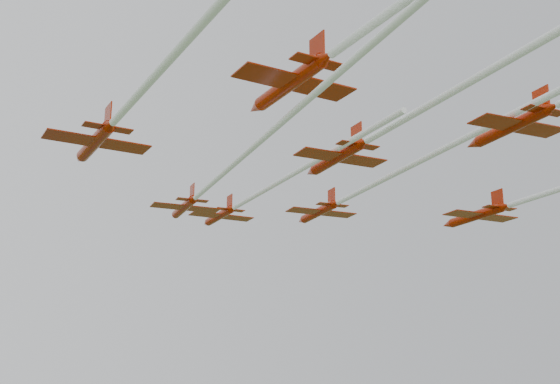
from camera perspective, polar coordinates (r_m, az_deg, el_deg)
jet_lead at (r=90.12m, az=-2.36°, el=-0.47°), size 13.24×49.39×2.69m
jet_row2_left at (r=66.11m, az=-3.68°, el=2.36°), size 19.51×63.17×2.39m
jet_row2_right at (r=82.30m, az=7.46°, el=0.55°), size 17.97×57.12×2.79m
jet_row3_left at (r=47.74m, az=-9.18°, el=10.36°), size 13.69×66.92×2.71m
jet_row3_mid at (r=65.62m, az=9.32°, el=5.45°), size 14.48×50.31×2.92m
jet_row3_right at (r=80.69m, az=20.66°, el=-0.15°), size 14.37×49.70×2.78m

